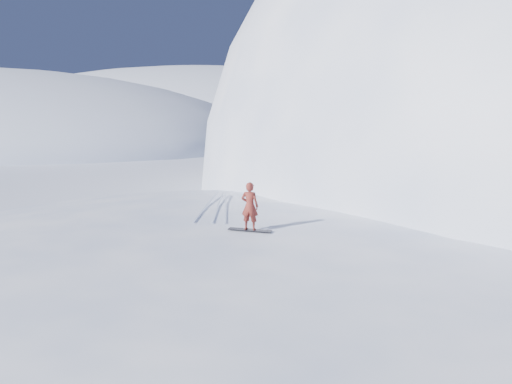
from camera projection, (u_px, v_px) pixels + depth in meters
ground at (222, 311)px, 14.49m from camera, size 400.00×400.00×0.00m
near_ridge at (269, 279)px, 17.18m from camera, size 36.00×28.00×4.80m
peak_shoulder at (439, 202)px, 31.77m from camera, size 28.00×24.00×18.00m
far_ridge_c at (193, 133)px, 128.49m from camera, size 140.00×90.00×36.00m
wind_bumps at (223, 285)px, 16.64m from camera, size 16.00×14.40×1.00m
snowboard at (250, 230)px, 14.94m from camera, size 1.47×0.40×0.02m
snowboarder at (250, 206)px, 14.79m from camera, size 0.60×0.43×1.58m
board_tracks at (217, 205)px, 18.84m from camera, size 2.10×5.94×0.04m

